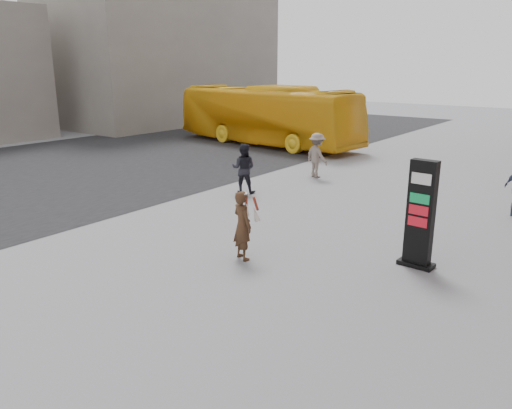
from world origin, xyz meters
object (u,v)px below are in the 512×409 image
Objects in this scene: woman at (243,224)px; pedestrian_b at (317,155)px; info_pylon at (421,214)px; bus at (266,115)px; pedestrian_a at (244,168)px.

woman is 0.92× the size of pedestrian_b.
info_pylon is 18.62m from bus.
pedestrian_a is at bearing 99.48° from pedestrian_b.
bus is at bearing -19.17° from pedestrian_b.
info_pylon is 1.39× the size of pedestrian_a.
info_pylon is 9.61m from pedestrian_b.
woman is at bearing -145.82° from info_pylon.
pedestrian_a is 3.96m from pedestrian_b.
info_pylon is 4.14m from woman.
pedestrian_a is 0.99× the size of pedestrian_b.
pedestrian_b is at bearing 138.05° from info_pylon.
woman is 0.93× the size of pedestrian_a.
bus reaches higher than pedestrian_a.
woman is 9.50m from pedestrian_b.
pedestrian_a is (-4.02, 5.06, 0.04)m from woman.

